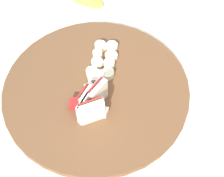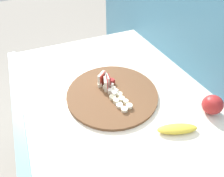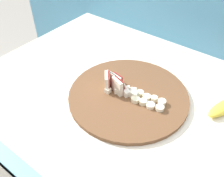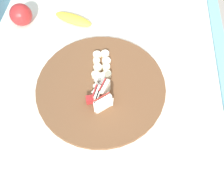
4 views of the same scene
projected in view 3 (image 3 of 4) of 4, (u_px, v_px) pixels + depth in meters
name	position (u px, v px, depth m)	size (l,w,h in m)	color
tile_backsplash	(199.00, 86.00, 1.18)	(2.40, 0.04, 1.37)	#4C8EB2
cutting_board	(128.00, 96.00, 0.84)	(0.41, 0.41, 0.01)	brown
apple_wedge_fan	(112.00, 82.00, 0.85)	(0.09, 0.06, 0.06)	#B22D23
apple_dice_pile	(125.00, 90.00, 0.84)	(0.11, 0.08, 0.02)	#EFE5CC
banana_slice_rows	(148.00, 101.00, 0.81)	(0.11, 0.07, 0.02)	beige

